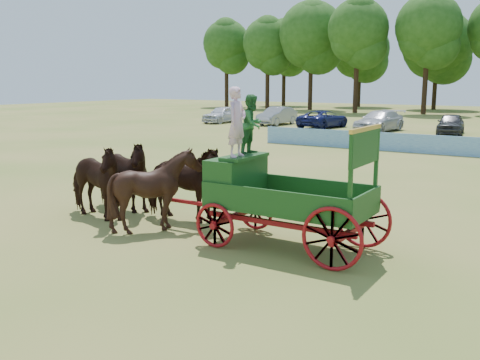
% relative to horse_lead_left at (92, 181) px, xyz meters
% --- Properties ---
extents(ground, '(160.00, 160.00, 0.00)m').
position_rel_horse_lead_left_xyz_m(ground, '(8.64, 1.74, -1.10)').
color(ground, '#A18548').
rests_on(ground, ground).
extents(horse_lead_left, '(2.73, 1.48, 2.21)m').
position_rel_horse_lead_left_xyz_m(horse_lead_left, '(0.00, 0.00, 0.00)').
color(horse_lead_left, black).
rests_on(horse_lead_left, ground).
extents(horse_lead_right, '(2.69, 1.38, 2.21)m').
position_rel_horse_lead_left_xyz_m(horse_lead_right, '(0.00, 1.10, 0.00)').
color(horse_lead_right, black).
rests_on(horse_lead_right, ground).
extents(horse_wheel_left, '(2.33, 2.15, 2.21)m').
position_rel_horse_lead_left_xyz_m(horse_wheel_left, '(2.40, 0.00, 0.00)').
color(horse_wheel_left, black).
rests_on(horse_wheel_left, ground).
extents(horse_wheel_right, '(2.78, 1.61, 2.21)m').
position_rel_horse_lead_left_xyz_m(horse_wheel_right, '(2.40, 1.10, 0.00)').
color(horse_wheel_right, black).
rests_on(horse_wheel_right, ground).
extents(farm_dray, '(6.00, 2.00, 3.82)m').
position_rel_horse_lead_left_xyz_m(farm_dray, '(5.36, 0.56, 0.53)').
color(farm_dray, '#A51014').
rests_on(farm_dray, ground).
extents(parked_cars, '(48.43, 6.86, 1.64)m').
position_rel_horse_lead_left_xyz_m(parked_cars, '(4.53, 31.92, -0.34)').
color(parked_cars, silver).
rests_on(parked_cars, ground).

